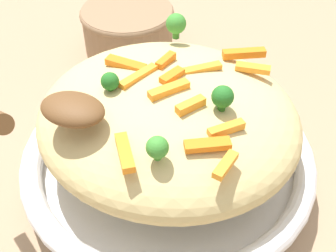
% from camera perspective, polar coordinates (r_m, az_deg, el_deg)
% --- Properties ---
extents(ground_plane, '(2.40, 2.40, 0.00)m').
position_cam_1_polar(ground_plane, '(0.48, -0.00, -6.85)').
color(ground_plane, '#9E7F60').
extents(serving_bowl, '(0.30, 0.30, 0.05)m').
position_cam_1_polar(serving_bowl, '(0.46, -0.00, -4.69)').
color(serving_bowl, silver).
rests_on(serving_bowl, ground_plane).
extents(pasta_mound, '(0.25, 0.24, 0.08)m').
position_cam_1_polar(pasta_mound, '(0.41, -0.00, 1.04)').
color(pasta_mound, '#D1BA7A').
rests_on(pasta_mound, serving_bowl).
extents(carrot_piece_0, '(0.03, 0.04, 0.01)m').
position_cam_1_polar(carrot_piece_0, '(0.33, -6.05, -3.40)').
color(carrot_piece_0, orange).
rests_on(carrot_piece_0, pasta_mound).
extents(carrot_piece_1, '(0.04, 0.03, 0.01)m').
position_cam_1_polar(carrot_piece_1, '(0.44, 10.03, 9.47)').
color(carrot_piece_1, orange).
rests_on(carrot_piece_1, pasta_mound).
extents(carrot_piece_2, '(0.02, 0.03, 0.01)m').
position_cam_1_polar(carrot_piece_2, '(0.39, 0.76, 6.52)').
color(carrot_piece_2, orange).
rests_on(carrot_piece_2, pasta_mound).
extents(carrot_piece_3, '(0.01, 0.03, 0.01)m').
position_cam_1_polar(carrot_piece_3, '(0.42, -0.30, 8.64)').
color(carrot_piece_3, orange).
rests_on(carrot_piece_3, pasta_mound).
extents(carrot_piece_4, '(0.02, 0.04, 0.01)m').
position_cam_1_polar(carrot_piece_4, '(0.40, -3.86, 6.70)').
color(carrot_piece_4, orange).
rests_on(carrot_piece_4, pasta_mound).
extents(carrot_piece_5, '(0.04, 0.01, 0.01)m').
position_cam_1_polar(carrot_piece_5, '(0.42, -5.61, 8.12)').
color(carrot_piece_5, orange).
rests_on(carrot_piece_5, pasta_mound).
extents(carrot_piece_6, '(0.02, 0.03, 0.01)m').
position_cam_1_polar(carrot_piece_6, '(0.36, 3.00, 2.76)').
color(carrot_piece_6, orange).
rests_on(carrot_piece_6, pasta_mound).
extents(carrot_piece_7, '(0.01, 0.03, 0.01)m').
position_cam_1_polar(carrot_piece_7, '(0.33, 7.62, -5.14)').
color(carrot_piece_7, orange).
rests_on(carrot_piece_7, pasta_mound).
extents(carrot_piece_8, '(0.03, 0.03, 0.01)m').
position_cam_1_polar(carrot_piece_8, '(0.35, 7.71, -0.36)').
color(carrot_piece_8, orange).
rests_on(carrot_piece_8, pasta_mound).
extents(carrot_piece_9, '(0.03, 0.04, 0.01)m').
position_cam_1_polar(carrot_piece_9, '(0.38, 0.12, 4.85)').
color(carrot_piece_9, orange).
rests_on(carrot_piece_9, pasta_mound).
extents(carrot_piece_10, '(0.03, 0.01, 0.01)m').
position_cam_1_polar(carrot_piece_10, '(0.42, 11.18, 7.54)').
color(carrot_piece_10, orange).
rests_on(carrot_piece_10, pasta_mound).
extents(carrot_piece_11, '(0.03, 0.03, 0.01)m').
position_cam_1_polar(carrot_piece_11, '(0.41, 4.54, 7.59)').
color(carrot_piece_11, orange).
rests_on(carrot_piece_11, pasta_mound).
extents(carrot_piece_12, '(0.04, 0.03, 0.01)m').
position_cam_1_polar(carrot_piece_12, '(0.34, 5.26, -2.48)').
color(carrot_piece_12, orange).
rests_on(carrot_piece_12, pasta_mound).
extents(broccoli_floret_0, '(0.02, 0.02, 0.03)m').
position_cam_1_polar(broccoli_floret_0, '(0.46, 1.07, 13.34)').
color(broccoli_floret_0, '#377928').
rests_on(broccoli_floret_0, pasta_mound).
extents(broccoli_floret_1, '(0.02, 0.02, 0.02)m').
position_cam_1_polar(broccoli_floret_1, '(0.36, 7.25, 3.82)').
color(broccoli_floret_1, '#205B1C').
rests_on(broccoli_floret_1, pasta_mound).
extents(broccoli_floret_2, '(0.02, 0.02, 0.02)m').
position_cam_1_polar(broccoli_floret_2, '(0.32, -1.42, -2.89)').
color(broccoli_floret_2, '#377928').
rests_on(broccoli_floret_2, pasta_mound).
extents(broccoli_floret_3, '(0.02, 0.02, 0.02)m').
position_cam_1_polar(broccoli_floret_3, '(0.39, -7.70, 5.86)').
color(broccoli_floret_3, '#205B1C').
rests_on(broccoli_floret_3, pasta_mound).
extents(serving_spoon, '(0.13, 0.12, 0.09)m').
position_cam_1_polar(serving_spoon, '(0.34, -16.29, 2.12)').
color(serving_spoon, brown).
rests_on(serving_spoon, pasta_mound).
extents(companion_bowl, '(0.14, 0.14, 0.07)m').
position_cam_1_polar(companion_bowl, '(0.66, -5.32, 12.85)').
color(companion_bowl, '#8C6B4C').
rests_on(companion_bowl, ground_plane).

